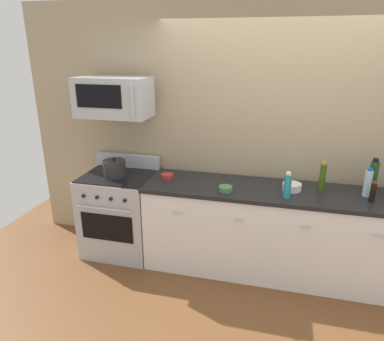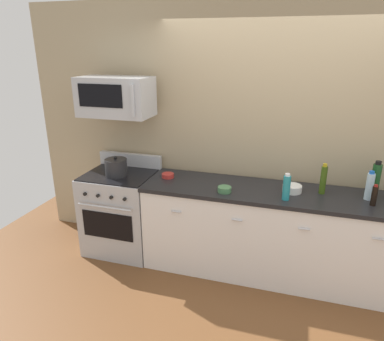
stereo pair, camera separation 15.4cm
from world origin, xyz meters
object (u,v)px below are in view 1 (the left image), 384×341
Objects in this scene: microwave at (113,97)px; bottle_soy_sauce_dark at (373,192)px; bottle_olive_oil at (322,177)px; bottle_wine_green at (373,177)px; bottle_dish_soap at (287,186)px; bowl_green_glaze at (225,189)px; bowl_red_small at (167,176)px; bottle_water_clear at (367,183)px; range_oven at (120,213)px; stockpot at (114,168)px; bowl_white_ceramic at (292,187)px.

microwave is 2.63m from bottle_soy_sauce_dark.
bottle_soy_sauce_dark is at bearing -19.87° from bottle_olive_oil.
bottle_wine_green reaches higher than bottle_dish_soap.
bottle_wine_green reaches higher than bowl_green_glaze.
bottle_water_clear is at bearing -0.14° from bowl_red_small.
bottle_wine_green is at bearing 12.01° from bowl_green_glaze.
microwave is at bearing -179.95° from bottle_water_clear.
bottle_olive_oil is (2.10, 0.07, 0.59)m from range_oven.
range_oven is at bearing -174.62° from bowl_red_small.
bottle_olive_oil reaches higher than stockpot.
bottle_water_clear is 2.50m from stockpot.
range_oven is 1.31m from bowl_green_glaze.
range_oven is 4.26× the size of bottle_dish_soap.
stockpot reaches higher than bowl_white_ceramic.
microwave reaches higher than range_oven.
bottle_soy_sauce_dark is 0.70m from bowl_white_ceramic.
range_oven is at bearing 172.25° from bowl_green_glaze.
bowl_green_glaze is at bearing -9.83° from microwave.
microwave is at bearing -179.34° from bottle_olive_oil.
bottle_dish_soap reaches higher than bowl_green_glaze.
bottle_dish_soap is (-0.72, -0.22, -0.01)m from bottle_water_clear.
bottle_water_clear is 0.14m from bottle_soy_sauce_dark.
range_oven is 5.51× the size of bottle_soy_sauce_dark.
bottle_water_clear is 1.51× the size of bowl_white_ceramic.
bottle_dish_soap reaches higher than bottle_soy_sauce_dark.
bottle_dish_soap reaches higher than bowl_white_ceramic.
bottle_olive_oil is 0.41m from bottle_dish_soap.
bowl_green_glaze is 0.69m from bowl_red_small.
bottle_wine_green is 1.18× the size of bottle_olive_oil.
bottle_wine_green is (2.55, 0.12, 0.62)m from range_oven.
bottle_olive_oil is at bearing 14.69° from bowl_green_glaze.
microwave reaches higher than bottle_dish_soap.
bottle_wine_green is 2.01m from bowl_red_small.
microwave is 2.59m from bottle_water_clear.
microwave reaches higher than bottle_olive_oil.
bottle_soy_sauce_dark is 1.97m from bowl_red_small.
bottle_olive_oil is at bearing 9.15° from bowl_white_ceramic.
bottle_olive_oil is 1.55m from bowl_red_small.
bottle_wine_green reaches higher than range_oven.
range_oven is 8.18× the size of bowl_green_glaze.
microwave is 4.11× the size of bowl_white_ceramic.
bottle_dish_soap is at bearing -7.12° from microwave.
bottle_wine_green is 2.66× the size of bowl_green_glaze.
bottle_dish_soap reaches higher than range_oven.
microwave is 5.70× the size of bowl_green_glaze.
bottle_soy_sauce_dark is at bearing -79.77° from bottle_water_clear.
microwave is at bearing -179.26° from bowl_red_small.
bottle_dish_soap is 1.92× the size of bowl_green_glaze.
stockpot reaches higher than range_oven.
microwave is at bearing 177.11° from bottle_soy_sauce_dark.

